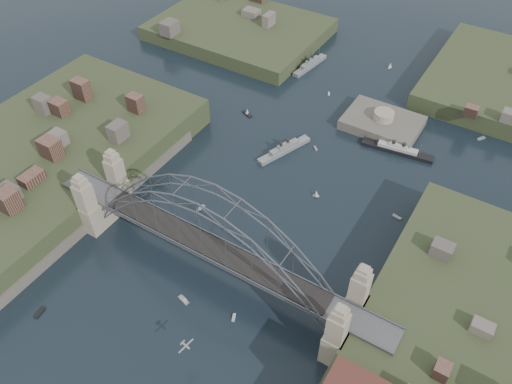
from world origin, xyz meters
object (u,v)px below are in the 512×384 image
Objects in this scene: bridge at (211,236)px; naval_cruiser_far at (310,65)px; ocean_liner at (397,150)px; fort_island at (381,128)px; naval_cruiser_near at (284,149)px.

bridge reaches higher than naval_cruiser_far.
ocean_liner is (20.12, 61.29, -11.55)m from bridge.
fort_island is 31.82m from naval_cruiser_near.
fort_island is (12.00, 70.00, -12.66)m from bridge.
bridge is 4.11× the size of ocean_liner.
fort_island is 1.08× the size of ocean_liner.
ocean_liner is (8.12, -8.71, 1.11)m from fort_island.
fort_island is at bearing 80.27° from bridge.
bridge is at bearing -80.93° from naval_cruiser_near.
naval_cruiser_far is (-33.89, 18.77, 1.23)m from fort_island.
naval_cruiser_far is (-14.77, 44.18, 0.07)m from naval_cruiser_near.
bridge is 65.54m from ocean_liner.
naval_cruiser_near is at bearing -148.48° from ocean_liner.
fort_island is 1.29× the size of naval_cruiser_far.
bridge is 4.91× the size of naval_cruiser_far.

